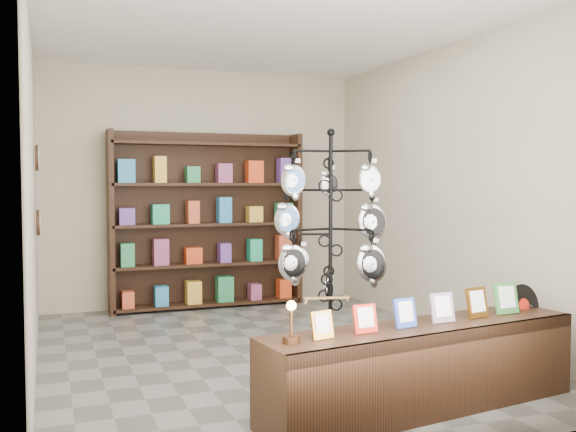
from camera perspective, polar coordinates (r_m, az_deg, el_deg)
name	(u,v)px	position (r m, az deg, el deg)	size (l,w,h in m)	color
ground	(267,351)	(6.10, -1.91, -11.94)	(5.00, 5.00, 0.00)	slate
room_envelope	(266,152)	(5.90, -1.95, 5.70)	(5.00, 5.00, 5.00)	#BAAF95
display_tree	(331,229)	(5.49, 3.80, -1.18)	(1.10, 1.09, 2.03)	black
front_shelf	(423,367)	(4.64, 11.94, -12.98)	(2.46, 0.82, 0.85)	black
back_shelving	(208,226)	(8.12, -7.17, -0.86)	(2.42, 0.36, 2.20)	black
wall_clocks	(37,190)	(6.38, -21.39, 2.14)	(0.03, 0.24, 0.84)	black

